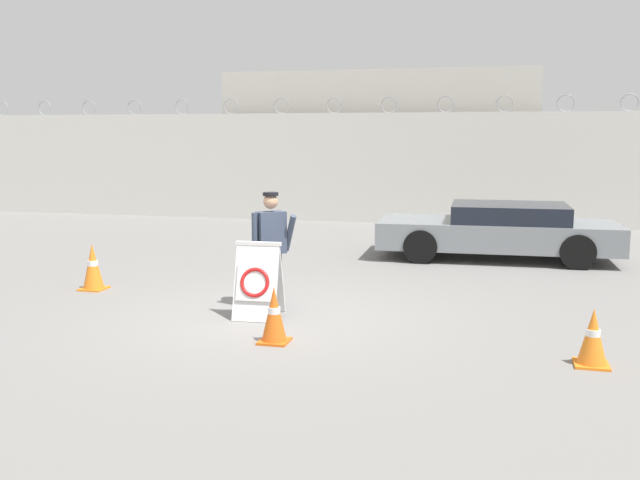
{
  "coord_description": "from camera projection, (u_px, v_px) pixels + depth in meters",
  "views": [
    {
      "loc": [
        3.08,
        -9.37,
        2.56
      ],
      "look_at": [
        0.44,
        1.24,
        0.93
      ],
      "focal_mm": 40.0,
      "sensor_mm": 36.0,
      "label": 1
    }
  ],
  "objects": [
    {
      "name": "security_guard",
      "position": [
        271.0,
        244.0,
        10.52
      ],
      "size": [
        0.64,
        0.48,
        1.71
      ],
      "rotation": [
        0.0,
        0.0,
        0.76
      ],
      "color": "black",
      "rests_on": "ground_plane"
    },
    {
      "name": "ground_plane",
      "position": [
        269.0,
        316.0,
        10.11
      ],
      "size": [
        90.0,
        90.0,
        0.0
      ],
      "primitive_type": "plane",
      "color": "gray"
    },
    {
      "name": "perimeter_wall",
      "position": [
        388.0,
        168.0,
        20.57
      ],
      "size": [
        36.0,
        0.3,
        3.61
      ],
      "color": "silver",
      "rests_on": "ground_plane"
    },
    {
      "name": "traffic_cone_far",
      "position": [
        274.0,
        315.0,
        8.78
      ],
      "size": [
        0.37,
        0.37,
        0.71
      ],
      "color": "orange",
      "rests_on": "ground_plane"
    },
    {
      "name": "traffic_cone_near",
      "position": [
        93.0,
        267.0,
        11.78
      ],
      "size": [
        0.4,
        0.4,
        0.77
      ],
      "color": "orange",
      "rests_on": "ground_plane"
    },
    {
      "name": "barricade_sign",
      "position": [
        258.0,
        280.0,
        9.97
      ],
      "size": [
        0.65,
        0.71,
        1.08
      ],
      "rotation": [
        0.0,
        0.0,
        0.06
      ],
      "color": "white",
      "rests_on": "ground_plane"
    },
    {
      "name": "traffic_cone_mid",
      "position": [
        593.0,
        337.0,
        7.9
      ],
      "size": [
        0.37,
        0.37,
        0.66
      ],
      "color": "orange",
      "rests_on": "ground_plane"
    },
    {
      "name": "building_block",
      "position": [
        390.0,
        143.0,
        24.76
      ],
      "size": [
        9.66,
        6.9,
        4.47
      ],
      "color": "beige",
      "rests_on": "ground_plane"
    },
    {
      "name": "parked_car_rear_sedan",
      "position": [
        499.0,
        230.0,
        14.69
      ],
      "size": [
        4.85,
        2.12,
        1.14
      ],
      "rotation": [
        0.0,
        0.0,
        3.17
      ],
      "color": "black",
      "rests_on": "ground_plane"
    }
  ]
}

